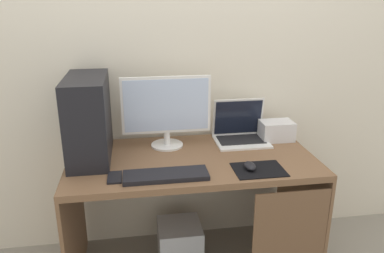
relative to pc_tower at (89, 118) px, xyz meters
name	(u,v)px	position (x,y,z in m)	size (l,w,h in m)	color
wall_back	(182,46)	(0.55, 0.30, 0.34)	(4.00, 0.05, 2.60)	beige
desk	(195,182)	(0.57, -0.10, -0.38)	(1.36, 0.69, 0.74)	brown
pc_tower	(89,118)	(0.00, 0.00, 0.00)	(0.21, 0.47, 0.45)	black
monitor	(166,110)	(0.43, 0.09, 0.00)	(0.52, 0.19, 0.42)	white
laptop	(240,133)	(0.88, 0.12, -0.17)	(0.32, 0.25, 0.25)	white
projector	(276,131)	(1.11, 0.10, -0.17)	(0.20, 0.14, 0.12)	silver
keyboard	(166,175)	(0.38, -0.32, -0.21)	(0.42, 0.14, 0.02)	black
mousepad	(259,170)	(0.87, -0.31, -0.22)	(0.26, 0.20, 0.01)	black
mouse_left	(250,166)	(0.82, -0.30, -0.20)	(0.06, 0.10, 0.03)	black
cell_phone	(115,177)	(0.13, -0.29, -0.22)	(0.07, 0.13, 0.01)	black
subwoofer	(180,243)	(0.48, -0.02, -0.83)	(0.26, 0.26, 0.26)	#B7BCC6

